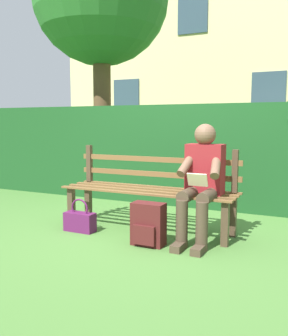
{
  "coord_description": "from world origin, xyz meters",
  "views": [
    {
      "loc": [
        -1.75,
        3.77,
        1.21
      ],
      "look_at": [
        0.0,
        0.1,
        0.72
      ],
      "focal_mm": 40.33,
      "sensor_mm": 36.0,
      "label": 1
    }
  ],
  "objects_px": {
    "tree": "(98,2)",
    "handbag": "(80,221)",
    "person_seated": "(201,179)",
    "backpack": "(148,225)",
    "park_bench": "(150,190)"
  },
  "relations": [
    {
      "from": "tree",
      "to": "handbag",
      "type": "distance_m",
      "value": 5.04
    },
    {
      "from": "person_seated",
      "to": "tree",
      "type": "height_order",
      "value": "tree"
    },
    {
      "from": "park_bench",
      "to": "handbag",
      "type": "distance_m",
      "value": 0.87
    },
    {
      "from": "person_seated",
      "to": "backpack",
      "type": "relative_size",
      "value": 2.81
    },
    {
      "from": "person_seated",
      "to": "handbag",
      "type": "bearing_deg",
      "value": 11.13
    },
    {
      "from": "tree",
      "to": "handbag",
      "type": "relative_size",
      "value": 13.46
    },
    {
      "from": "backpack",
      "to": "park_bench",
      "type": "bearing_deg",
      "value": -67.51
    },
    {
      "from": "tree",
      "to": "backpack",
      "type": "relative_size",
      "value": 11.68
    },
    {
      "from": "park_bench",
      "to": "handbag",
      "type": "relative_size",
      "value": 5.39
    },
    {
      "from": "tree",
      "to": "backpack",
      "type": "bearing_deg",
      "value": 128.44
    },
    {
      "from": "tree",
      "to": "person_seated",
      "type": "bearing_deg",
      "value": 136.01
    },
    {
      "from": "person_seated",
      "to": "tree",
      "type": "bearing_deg",
      "value": -43.99
    },
    {
      "from": "park_bench",
      "to": "person_seated",
      "type": "height_order",
      "value": "person_seated"
    },
    {
      "from": "person_seated",
      "to": "backpack",
      "type": "height_order",
      "value": "person_seated"
    },
    {
      "from": "park_bench",
      "to": "backpack",
      "type": "height_order",
      "value": "park_bench"
    }
  ]
}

